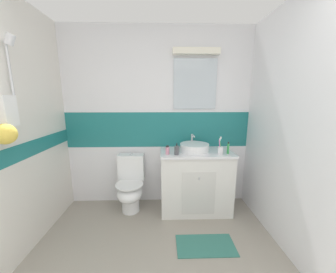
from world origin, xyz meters
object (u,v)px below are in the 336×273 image
object	(u,v)px
toilet	(130,185)
toothbrush_cup	(220,150)
lotion_bottle_short	(167,150)
sink_basin	(194,147)
soap_dispenser	(177,150)
toothpaste_tube_upright	(228,148)

from	to	relation	value
toilet	toothbrush_cup	xyz separation A→B (m)	(1.18, -0.16, 0.54)
lotion_bottle_short	toothbrush_cup	bearing A→B (deg)	-1.83
toilet	lotion_bottle_short	world-z (taller)	lotion_bottle_short
sink_basin	toilet	distance (m)	1.03
toilet	soap_dispenser	bearing A→B (deg)	-15.22
sink_basin	toothpaste_tube_upright	xyz separation A→B (m)	(0.41, -0.15, 0.02)
sink_basin	lotion_bottle_short	world-z (taller)	sink_basin
sink_basin	toothpaste_tube_upright	distance (m)	0.43
toilet	soap_dispenser	distance (m)	0.85
sink_basin	toothbrush_cup	bearing A→B (deg)	-27.42
toothbrush_cup	soap_dispenser	world-z (taller)	toothbrush_cup
toilet	toothbrush_cup	bearing A→B (deg)	-7.70
toothbrush_cup	lotion_bottle_short	xyz separation A→B (m)	(-0.67, 0.02, -0.01)
toilet	lotion_bottle_short	xyz separation A→B (m)	(0.51, -0.14, 0.54)
lotion_bottle_short	toilet	bearing A→B (deg)	164.89
toothpaste_tube_upright	toothbrush_cup	bearing A→B (deg)	-174.13
toothbrush_cup	lotion_bottle_short	bearing A→B (deg)	178.17
toilet	toothbrush_cup	world-z (taller)	toothbrush_cup
sink_basin	toothbrush_cup	distance (m)	0.34
sink_basin	toothpaste_tube_upright	size ratio (longest dim) A/B	2.80
toothbrush_cup	soap_dispenser	bearing A→B (deg)	-178.89
soap_dispenser	lotion_bottle_short	bearing A→B (deg)	164.31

